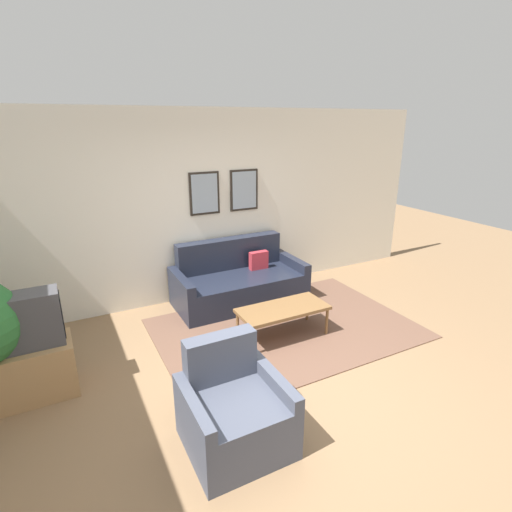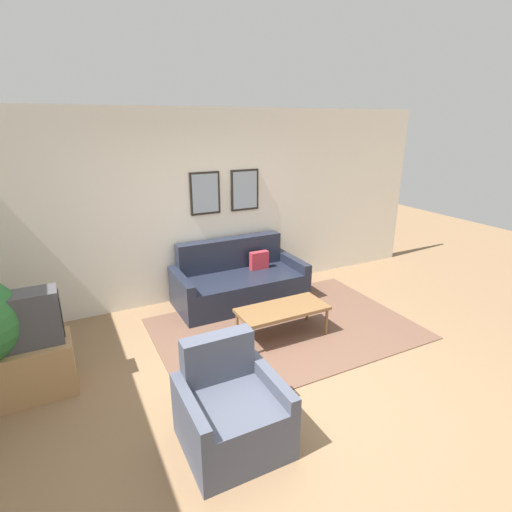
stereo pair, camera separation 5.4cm
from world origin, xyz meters
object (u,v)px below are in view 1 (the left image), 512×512
at_px(couch, 238,282).
at_px(tv, 20,322).
at_px(armchair, 234,412).
at_px(coffee_table, 283,310).

height_order(couch, tv, tv).
xyz_separation_m(tv, armchair, (1.47, -1.43, -0.50)).
height_order(tv, armchair, tv).
bearing_deg(couch, coffee_table, -88.28).
bearing_deg(armchair, couch, 85.10).
bearing_deg(couch, armchair, -115.85).
height_order(coffee_table, armchair, armchair).
xyz_separation_m(couch, coffee_table, (0.04, -1.19, 0.06)).
bearing_deg(coffee_table, armchair, -134.01).
distance_m(couch, armchair, 2.74).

